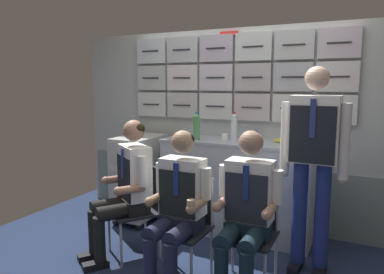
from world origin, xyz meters
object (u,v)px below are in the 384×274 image
object	(u,v)px
service_trolley	(140,176)
snack_banana	(281,141)
water_bottle_tall	(197,126)
crew_member_near_trolley	(246,207)
coffee_cup_spare	(255,135)
crew_member_right	(178,203)
crew_member_left	(126,184)
folding_chair_near_trolley	(252,221)
folding_chair_left	(143,201)
folding_chair_right	(187,216)
crew_member_standing	(313,152)

from	to	relation	value
service_trolley	snack_banana	bearing A→B (deg)	8.08
service_trolley	water_bottle_tall	distance (m)	0.93
crew_member_near_trolley	coffee_cup_spare	bearing A→B (deg)	103.57
crew_member_right	coffee_cup_spare	world-z (taller)	crew_member_right
crew_member_left	crew_member_near_trolley	xyz separation A→B (m)	(1.14, -0.09, -0.02)
folding_chair_near_trolley	crew_member_left	bearing A→B (deg)	-176.22
folding_chair_left	crew_member_near_trolley	bearing A→B (deg)	-11.58
folding_chair_near_trolley	snack_banana	size ratio (longest dim) A/B	4.77
folding_chair_right	coffee_cup_spare	size ratio (longest dim) A/B	9.16
snack_banana	folding_chair_left	bearing A→B (deg)	-139.14
crew_member_left	snack_banana	xyz separation A→B (m)	(1.13, 1.03, 0.32)
service_trolley	crew_member_near_trolley	distance (m)	1.79
folding_chair_left	folding_chair_right	bearing A→B (deg)	-17.26
folding_chair_near_trolley	water_bottle_tall	xyz separation A→B (m)	(-0.83, 0.75, 0.62)
crew_member_left	snack_banana	world-z (taller)	crew_member_left
service_trolley	crew_member_near_trolley	world-z (taller)	crew_member_near_trolley
crew_member_near_trolley	folding_chair_left	bearing A→B (deg)	168.42
folding_chair_left	water_bottle_tall	distance (m)	0.96
folding_chair_left	snack_banana	world-z (taller)	snack_banana
service_trolley	snack_banana	size ratio (longest dim) A/B	5.67
folding_chair_right	folding_chair_near_trolley	world-z (taller)	same
water_bottle_tall	coffee_cup_spare	xyz separation A→B (m)	(0.54, 0.30, -0.09)
crew_member_left	folding_chair_left	bearing A→B (deg)	54.55
service_trolley	folding_chair_right	size ratio (longest dim) A/B	1.19
crew_member_right	water_bottle_tall	size ratio (longest dim) A/B	4.09
service_trolley	folding_chair_left	xyz separation A→B (m)	(0.50, -0.68, -0.02)
crew_member_standing	water_bottle_tall	distance (m)	1.28
crew_member_right	folding_chair_near_trolley	distance (m)	0.60
crew_member_near_trolley	crew_member_standing	world-z (taller)	crew_member_standing
crew_member_near_trolley	snack_banana	distance (m)	1.17
coffee_cup_spare	folding_chair_near_trolley	bearing A→B (deg)	-74.52
coffee_cup_spare	service_trolley	bearing A→B (deg)	-166.11
crew_member_right	snack_banana	xyz separation A→B (m)	(0.51, 1.23, 0.35)
crew_member_right	crew_member_standing	world-z (taller)	crew_member_standing
snack_banana	crew_member_left	bearing A→B (deg)	-137.73
service_trolley	crew_member_standing	xyz separation A→B (m)	(1.93, -0.36, 0.50)
crew_member_right	folding_chair_near_trolley	bearing A→B (deg)	28.33
crew_member_left	crew_member_near_trolley	size ratio (longest dim) A/B	1.02
crew_member_standing	coffee_cup_spare	distance (m)	0.95
folding_chair_right	crew_member_near_trolley	xyz separation A→B (m)	(0.51, -0.05, 0.17)
service_trolley	folding_chair_near_trolley	distance (m)	1.71
crew_member_left	snack_banana	distance (m)	1.57
crew_member_left	folding_chair_near_trolley	xyz separation A→B (m)	(1.14, 0.08, -0.18)
folding_chair_right	coffee_cup_spare	bearing A→B (deg)	79.45
coffee_cup_spare	water_bottle_tall	bearing A→B (deg)	-151.43
service_trolley	snack_banana	xyz separation A→B (m)	(1.54, 0.22, 0.48)
folding_chair_right	water_bottle_tall	size ratio (longest dim) A/B	2.78
folding_chair_near_trolley	folding_chair_right	bearing A→B (deg)	-167.40
snack_banana	crew_member_near_trolley	bearing A→B (deg)	-89.85
service_trolley	water_bottle_tall	xyz separation A→B (m)	(0.71, 0.01, 0.60)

